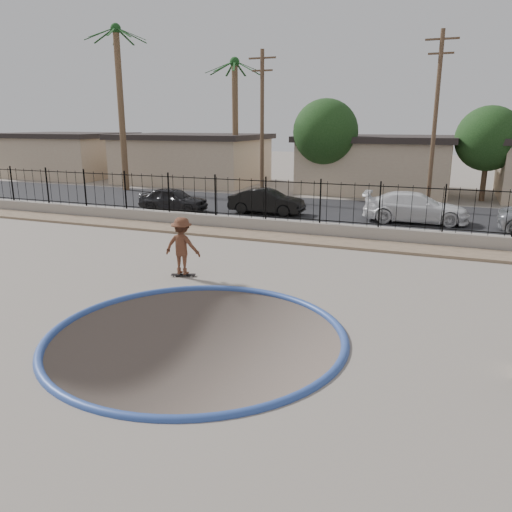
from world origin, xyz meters
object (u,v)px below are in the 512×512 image
at_px(car_a, 173,199).
at_px(car_b, 267,201).
at_px(car_c, 415,207).
at_px(skater, 182,249).
at_px(skateboard, 183,275).

height_order(car_a, car_b, car_b).
bearing_deg(car_b, car_c, -87.61).
bearing_deg(car_b, skater, -174.17).
xyz_separation_m(car_a, car_b, (5.10, 1.13, 0.01)).
bearing_deg(car_a, car_b, -80.02).
height_order(skater, car_c, skater).
distance_m(car_a, car_b, 5.22).
relative_size(skater, car_b, 0.45).
distance_m(skater, car_a, 12.30).
bearing_deg(skater, car_b, -86.92).
bearing_deg(car_c, skateboard, 149.33).
bearing_deg(skater, car_a, -61.90).
xyz_separation_m(skater, car_a, (-6.51, 10.43, -0.23)).
bearing_deg(skateboard, skater, -155.83).
distance_m(skater, skateboard, 0.86).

